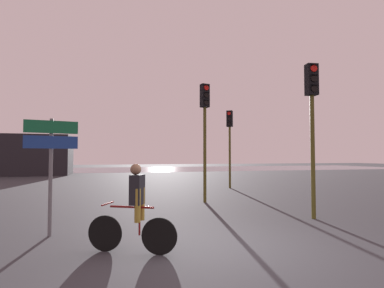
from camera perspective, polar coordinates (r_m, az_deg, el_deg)
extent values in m
plane|color=#333338|center=(6.11, 7.94, -19.07)|extent=(120.00, 120.00, 0.00)
cube|color=slate|center=(40.98, -11.71, -4.75)|extent=(80.00, 16.00, 0.01)
cylinder|color=#4C4719|center=(16.79, 7.21, -2.51)|extent=(0.12, 0.12, 3.41)
cube|color=black|center=(16.92, 7.18, 4.80)|extent=(0.40, 0.38, 0.90)
cylinder|color=red|center=(16.83, 7.07, 5.84)|extent=(0.17, 0.13, 0.19)
cube|color=black|center=(16.82, 7.05, 6.22)|extent=(0.22, 0.21, 0.02)
cylinder|color=black|center=(16.79, 7.07, 4.86)|extent=(0.17, 0.13, 0.19)
cube|color=black|center=(16.78, 7.06, 5.24)|extent=(0.22, 0.21, 0.02)
cylinder|color=black|center=(16.75, 7.08, 3.87)|extent=(0.17, 0.13, 0.19)
cube|color=black|center=(16.75, 7.06, 4.25)|extent=(0.22, 0.21, 0.02)
cylinder|color=#4C4719|center=(9.17, 22.02, -2.21)|extent=(0.12, 0.12, 3.51)
cube|color=black|center=(9.43, 21.81, 11.30)|extent=(0.35, 0.27, 0.90)
cylinder|color=red|center=(9.39, 22.20, 13.20)|extent=(0.19, 0.05, 0.19)
cube|color=black|center=(9.40, 22.26, 13.87)|extent=(0.20, 0.14, 0.02)
cylinder|color=black|center=(9.31, 22.23, 11.48)|extent=(0.19, 0.05, 0.19)
cube|color=black|center=(9.32, 22.29, 12.16)|extent=(0.20, 0.14, 0.02)
cylinder|color=black|center=(9.25, 22.26, 9.73)|extent=(0.19, 0.05, 0.19)
cube|color=black|center=(9.26, 22.31, 10.42)|extent=(0.20, 0.14, 0.02)
cylinder|color=#4C4719|center=(11.51, 2.46, -2.01)|extent=(0.12, 0.12, 3.65)
cube|color=black|center=(11.74, 2.44, 9.17)|extent=(0.36, 0.30, 0.90)
cylinder|color=red|center=(11.69, 2.76, 10.68)|extent=(0.19, 0.07, 0.19)
cube|color=black|center=(11.70, 2.81, 11.22)|extent=(0.21, 0.16, 0.02)
cylinder|color=black|center=(11.63, 2.76, 9.28)|extent=(0.19, 0.07, 0.19)
cube|color=black|center=(11.63, 2.81, 9.83)|extent=(0.21, 0.16, 0.02)
cylinder|color=black|center=(11.57, 2.77, 7.88)|extent=(0.19, 0.07, 0.19)
cube|color=black|center=(11.58, 2.81, 8.43)|extent=(0.21, 0.16, 0.02)
cylinder|color=slate|center=(7.38, -25.34, -5.69)|extent=(0.08, 0.08, 2.60)
cube|color=#116038|center=(7.34, -25.18, 2.96)|extent=(1.08, 0.26, 0.28)
cube|color=navy|center=(7.32, -25.22, 0.31)|extent=(1.08, 0.26, 0.28)
cylinder|color=black|center=(6.01, -16.24, -16.01)|extent=(0.61, 0.32, 0.66)
cylinder|color=black|center=(5.63, -6.26, -17.05)|extent=(0.61, 0.32, 0.66)
cylinder|color=maroon|center=(5.70, -11.39, -11.69)|extent=(0.77, 0.40, 0.04)
cylinder|color=maroon|center=(5.68, -9.97, -14.03)|extent=(0.04, 0.04, 0.55)
cylinder|color=maroon|center=(5.88, -15.74, -10.86)|extent=(0.23, 0.43, 0.03)
cylinder|color=olive|center=(5.73, -9.58, -11.15)|extent=(0.11, 0.11, 0.60)
cylinder|color=olive|center=(5.54, -10.32, -11.44)|extent=(0.11, 0.11, 0.60)
cube|color=black|center=(5.62, -10.41, -8.54)|extent=(0.31, 0.36, 0.54)
sphere|color=#846047|center=(5.60, -10.67, -4.76)|extent=(0.20, 0.20, 0.20)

